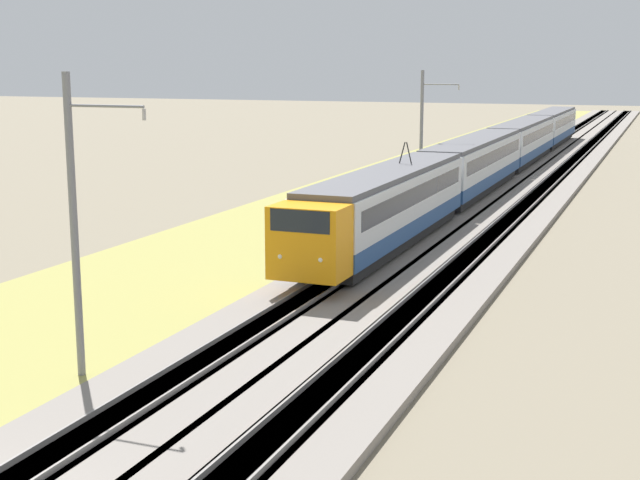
# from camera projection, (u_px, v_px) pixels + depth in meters

# --- Properties ---
(ballast_main) EXTENTS (240.00, 4.40, 0.30)m
(ballast_main) POSITION_uv_depth(u_px,v_px,m) (479.00, 191.00, 62.43)
(ballast_main) COLOR gray
(ballast_main) RESTS_ON ground
(ballast_adjacent) EXTENTS (240.00, 4.40, 0.30)m
(ballast_adjacent) POSITION_uv_depth(u_px,v_px,m) (539.00, 194.00, 60.94)
(ballast_adjacent) COLOR gray
(ballast_adjacent) RESTS_ON ground
(track_main) EXTENTS (240.00, 1.57, 0.45)m
(track_main) POSITION_uv_depth(u_px,v_px,m) (479.00, 191.00, 62.43)
(track_main) COLOR #4C4238
(track_main) RESTS_ON ground
(track_adjacent) EXTENTS (240.00, 1.57, 0.45)m
(track_adjacent) POSITION_uv_depth(u_px,v_px,m) (539.00, 194.00, 60.94)
(track_adjacent) COLOR #4C4238
(track_adjacent) RESTS_ON ground
(grass_verge) EXTENTS (240.00, 12.75, 0.12)m
(grass_verge) POSITION_uv_depth(u_px,v_px,m) (393.00, 188.00, 64.72)
(grass_verge) COLOR #99934C
(grass_verge) RESTS_ON ground
(passenger_train) EXTENTS (81.80, 2.93, 5.08)m
(passenger_train) POSITION_uv_depth(u_px,v_px,m) (502.00, 149.00, 69.85)
(passenger_train) COLOR orange
(passenger_train) RESTS_ON ground
(catenary_mast_near) EXTENTS (0.22, 2.56, 8.66)m
(catenary_mast_near) POSITION_uv_depth(u_px,v_px,m) (76.00, 225.00, 24.63)
(catenary_mast_near) COLOR slate
(catenary_mast_near) RESTS_ON ground
(catenary_mast_mid) EXTENTS (0.22, 2.56, 8.53)m
(catenary_mast_mid) POSITION_uv_depth(u_px,v_px,m) (422.00, 134.00, 58.18)
(catenary_mast_mid) COLOR slate
(catenary_mast_mid) RESTS_ON ground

